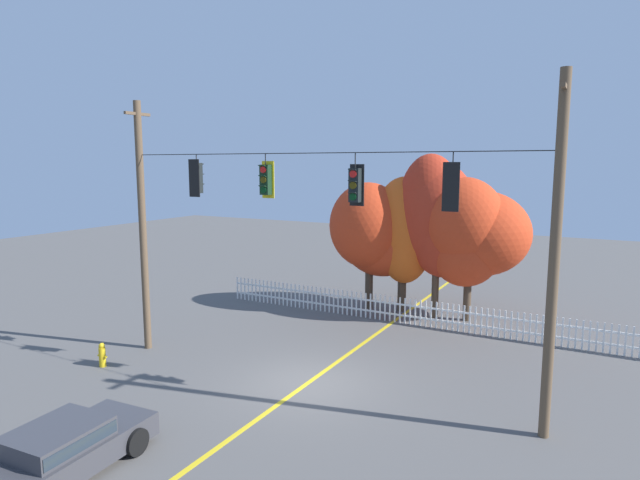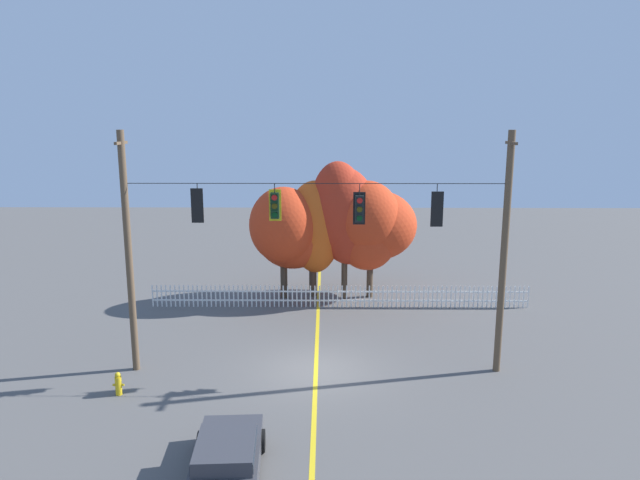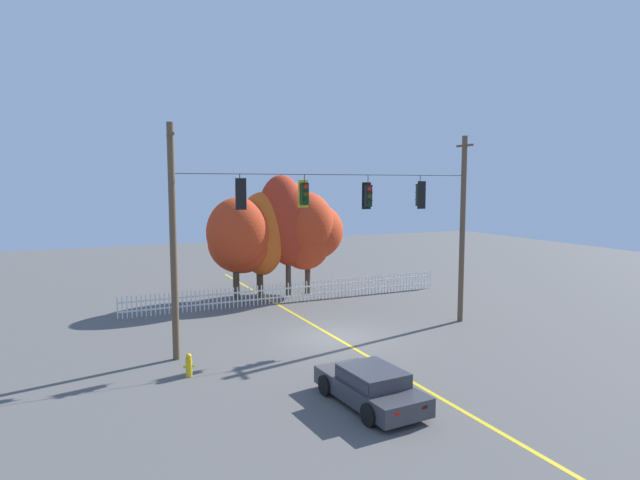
{
  "view_description": "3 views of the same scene",
  "coord_description": "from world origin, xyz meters",
  "px_view_note": "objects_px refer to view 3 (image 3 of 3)",
  "views": [
    {
      "loc": [
        7.82,
        -13.57,
        6.69
      ],
      "look_at": [
        -0.03,
        0.86,
        4.34
      ],
      "focal_mm": 30.08,
      "sensor_mm": 36.0,
      "label": 1
    },
    {
      "loc": [
        0.34,
        -20.28,
        9.25
      ],
      "look_at": [
        0.14,
        1.16,
        4.72
      ],
      "focal_mm": 32.65,
      "sensor_mm": 36.0,
      "label": 2
    },
    {
      "loc": [
        -10.19,
        -20.29,
        6.62
      ],
      "look_at": [
        -0.3,
        0.94,
        4.17
      ],
      "focal_mm": 30.31,
      "sensor_mm": 36.0,
      "label": 3
    }
  ],
  "objects_px": {
    "traffic_signal_northbound_primary": "(304,194)",
    "autumn_maple_far_west": "(307,231)",
    "autumn_maple_near_fence": "(240,238)",
    "parked_car": "(371,385)",
    "traffic_signal_southbound_primary": "(420,195)",
    "autumn_oak_far_east": "(286,220)",
    "autumn_maple_mid": "(262,233)",
    "traffic_signal_westbound_side": "(368,196)",
    "traffic_signal_eastbound_side": "(240,194)",
    "fire_hydrant": "(189,365)"
  },
  "relations": [
    {
      "from": "traffic_signal_eastbound_side",
      "to": "autumn_oak_far_east",
      "type": "distance_m",
      "value": 10.66
    },
    {
      "from": "traffic_signal_eastbound_side",
      "to": "traffic_signal_westbound_side",
      "type": "xyz_separation_m",
      "value": [
        5.7,
        0.02,
        -0.13
      ]
    },
    {
      "from": "traffic_signal_westbound_side",
      "to": "fire_hydrant",
      "type": "distance_m",
      "value": 10.21
    },
    {
      "from": "traffic_signal_northbound_primary",
      "to": "autumn_maple_far_west",
      "type": "bearing_deg",
      "value": 65.84
    },
    {
      "from": "autumn_maple_near_fence",
      "to": "autumn_maple_far_west",
      "type": "bearing_deg",
      "value": 4.92
    },
    {
      "from": "traffic_signal_southbound_primary",
      "to": "autumn_oak_far_east",
      "type": "height_order",
      "value": "autumn_oak_far_east"
    },
    {
      "from": "traffic_signal_westbound_side",
      "to": "parked_car",
      "type": "relative_size",
      "value": 0.36
    },
    {
      "from": "traffic_signal_westbound_side",
      "to": "autumn_oak_far_east",
      "type": "xyz_separation_m",
      "value": [
        -0.28,
        9.0,
        -1.61
      ]
    },
    {
      "from": "traffic_signal_eastbound_side",
      "to": "autumn_maple_mid",
      "type": "relative_size",
      "value": 0.22
    },
    {
      "from": "autumn_maple_near_fence",
      "to": "traffic_signal_eastbound_side",
      "type": "bearing_deg",
      "value": -106.35
    },
    {
      "from": "autumn_oak_far_east",
      "to": "autumn_maple_far_west",
      "type": "bearing_deg",
      "value": 9.83
    },
    {
      "from": "autumn_maple_mid",
      "to": "traffic_signal_westbound_side",
      "type": "bearing_deg",
      "value": -79.22
    },
    {
      "from": "traffic_signal_northbound_primary",
      "to": "autumn_oak_far_east",
      "type": "height_order",
      "value": "autumn_oak_far_east"
    },
    {
      "from": "traffic_signal_southbound_primary",
      "to": "autumn_maple_far_west",
      "type": "height_order",
      "value": "traffic_signal_southbound_primary"
    },
    {
      "from": "traffic_signal_northbound_primary",
      "to": "autumn_maple_near_fence",
      "type": "xyz_separation_m",
      "value": [
        -0.11,
        8.88,
        -2.6
      ]
    },
    {
      "from": "traffic_signal_southbound_primary",
      "to": "traffic_signal_westbound_side",
      "type": "bearing_deg",
      "value": 179.59
    },
    {
      "from": "autumn_maple_near_fence",
      "to": "parked_car",
      "type": "bearing_deg",
      "value": -92.42
    },
    {
      "from": "traffic_signal_eastbound_side",
      "to": "autumn_maple_mid",
      "type": "xyz_separation_m",
      "value": [
        3.98,
        9.06,
        -2.41
      ]
    },
    {
      "from": "autumn_oak_far_east",
      "to": "traffic_signal_westbound_side",
      "type": "bearing_deg",
      "value": -88.21
    },
    {
      "from": "fire_hydrant",
      "to": "traffic_signal_eastbound_side",
      "type": "bearing_deg",
      "value": 39.04
    },
    {
      "from": "parked_car",
      "to": "autumn_maple_far_west",
      "type": "bearing_deg",
      "value": 72.94
    },
    {
      "from": "traffic_signal_westbound_side",
      "to": "autumn_maple_far_west",
      "type": "height_order",
      "value": "traffic_signal_westbound_side"
    },
    {
      "from": "autumn_maple_far_west",
      "to": "parked_car",
      "type": "relative_size",
      "value": 1.5
    },
    {
      "from": "autumn_maple_near_fence",
      "to": "autumn_oak_far_east",
      "type": "distance_m",
      "value": 2.95
    },
    {
      "from": "autumn_oak_far_east",
      "to": "parked_car",
      "type": "xyz_separation_m",
      "value": [
        -3.47,
        -15.77,
        -3.88
      ]
    },
    {
      "from": "traffic_signal_eastbound_side",
      "to": "traffic_signal_southbound_primary",
      "type": "xyz_separation_m",
      "value": [
        8.41,
        -0.0,
        -0.11
      ]
    },
    {
      "from": "autumn_maple_near_fence",
      "to": "fire_hydrant",
      "type": "relative_size",
      "value": 7.22
    },
    {
      "from": "traffic_signal_northbound_primary",
      "to": "parked_car",
      "type": "distance_m",
      "value": 8.82
    },
    {
      "from": "traffic_signal_northbound_primary",
      "to": "traffic_signal_westbound_side",
      "type": "bearing_deg",
      "value": 0.01
    },
    {
      "from": "parked_car",
      "to": "autumn_maple_near_fence",
      "type": "bearing_deg",
      "value": 87.58
    },
    {
      "from": "traffic_signal_eastbound_side",
      "to": "autumn_maple_near_fence",
      "type": "distance_m",
      "value": 9.64
    },
    {
      "from": "traffic_signal_eastbound_side",
      "to": "parked_car",
      "type": "height_order",
      "value": "traffic_signal_eastbound_side"
    },
    {
      "from": "autumn_maple_far_west",
      "to": "fire_hydrant",
      "type": "distance_m",
      "value": 15.08
    },
    {
      "from": "autumn_maple_mid",
      "to": "fire_hydrant",
      "type": "bearing_deg",
      "value": -120.33
    },
    {
      "from": "traffic_signal_northbound_primary",
      "to": "traffic_signal_westbound_side",
      "type": "relative_size",
      "value": 0.91
    },
    {
      "from": "autumn_maple_near_fence",
      "to": "fire_hydrant",
      "type": "height_order",
      "value": "autumn_maple_near_fence"
    },
    {
      "from": "traffic_signal_westbound_side",
      "to": "autumn_maple_mid",
      "type": "distance_m",
      "value": 9.48
    },
    {
      "from": "traffic_signal_eastbound_side",
      "to": "traffic_signal_northbound_primary",
      "type": "height_order",
      "value": "same"
    },
    {
      "from": "autumn_maple_near_fence",
      "to": "parked_car",
      "type": "xyz_separation_m",
      "value": [
        -0.66,
        -15.65,
        -3.0
      ]
    },
    {
      "from": "traffic_signal_southbound_primary",
      "to": "autumn_maple_mid",
      "type": "xyz_separation_m",
      "value": [
        -4.43,
        9.06,
        -2.29
      ]
    },
    {
      "from": "autumn_oak_far_east",
      "to": "parked_car",
      "type": "bearing_deg",
      "value": -102.41
    },
    {
      "from": "traffic_signal_northbound_primary",
      "to": "traffic_signal_southbound_primary",
      "type": "xyz_separation_m",
      "value": [
        5.69,
        -0.02,
        -0.1
      ]
    },
    {
      "from": "traffic_signal_eastbound_side",
      "to": "fire_hydrant",
      "type": "distance_m",
      "value": 6.67
    },
    {
      "from": "autumn_maple_far_west",
      "to": "parked_car",
      "type": "distance_m",
      "value": 17.05
    },
    {
      "from": "traffic_signal_eastbound_side",
      "to": "traffic_signal_northbound_primary",
      "type": "xyz_separation_m",
      "value": [
        2.72,
        0.02,
        -0.02
      ]
    },
    {
      "from": "autumn_oak_far_east",
      "to": "traffic_signal_northbound_primary",
      "type": "bearing_deg",
      "value": -106.72
    },
    {
      "from": "autumn_oak_far_east",
      "to": "traffic_signal_eastbound_side",
      "type": "bearing_deg",
      "value": -121.01
    },
    {
      "from": "traffic_signal_southbound_primary",
      "to": "autumn_maple_near_fence",
      "type": "height_order",
      "value": "traffic_signal_southbound_primary"
    },
    {
      "from": "traffic_signal_westbound_side",
      "to": "autumn_maple_near_fence",
      "type": "bearing_deg",
      "value": 109.18
    },
    {
      "from": "traffic_signal_northbound_primary",
      "to": "autumn_maple_far_west",
      "type": "xyz_separation_m",
      "value": [
        4.15,
        9.25,
        -2.44
      ]
    }
  ]
}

